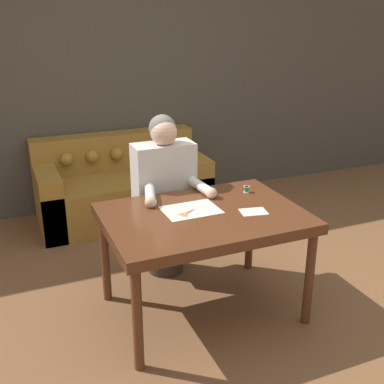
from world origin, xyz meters
name	(u,v)px	position (x,y,z in m)	size (l,w,h in m)	color
ground_plane	(222,310)	(0.00, 0.00, 0.00)	(16.00, 16.00, 0.00)	brown
wall_back	(126,79)	(0.00, 2.27, 1.30)	(8.00, 0.06, 2.60)	#474238
dining_table	(204,223)	(-0.12, 0.06, 0.66)	(1.27, 0.90, 0.73)	#562D19
couch	(122,188)	(-0.20, 1.86, 0.30)	(1.62, 0.80, 0.80)	olive
person	(165,196)	(-0.17, 0.67, 0.64)	(0.52, 0.58, 1.25)	#33281E
pattern_paper_main	(191,210)	(-0.18, 0.13, 0.73)	(0.36, 0.27, 0.00)	beige
pattern_paper_offcut	(254,212)	(0.18, -0.05, 0.73)	(0.19, 0.16, 0.00)	beige
scissors	(188,213)	(-0.21, 0.10, 0.73)	(0.24, 0.17, 0.01)	silver
thread_spool	(246,189)	(0.32, 0.29, 0.75)	(0.04, 0.04, 0.05)	#338C4C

